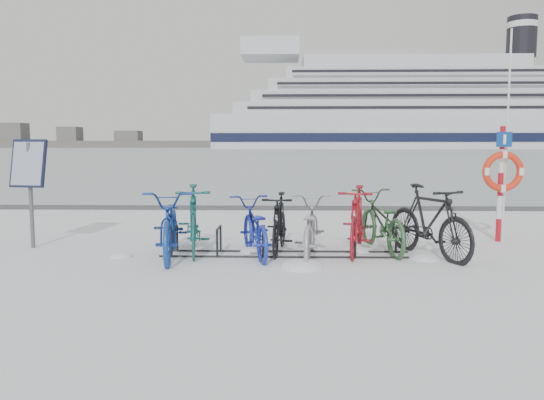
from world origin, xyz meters
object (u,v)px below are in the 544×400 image
at_px(bike_rack, 286,244).
at_px(info_board, 29,170).
at_px(cruise_ferry, 408,114).
at_px(lifebuoy_station, 503,172).

relative_size(bike_rack, info_board, 2.15).
bearing_deg(bike_rack, info_board, 173.75).
relative_size(bike_rack, cruise_ferry, 0.03).
height_order(bike_rack, info_board, info_board).
xyz_separation_m(bike_rack, info_board, (-4.36, 0.48, 1.16)).
bearing_deg(lifebuoy_station, bike_rack, -162.16).
relative_size(info_board, lifebuoy_station, 0.49).
distance_m(lifebuoy_station, cruise_ferry, 189.40).
height_order(lifebuoy_station, cruise_ferry, cruise_ferry).
bearing_deg(bike_rack, lifebuoy_station, 17.84).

